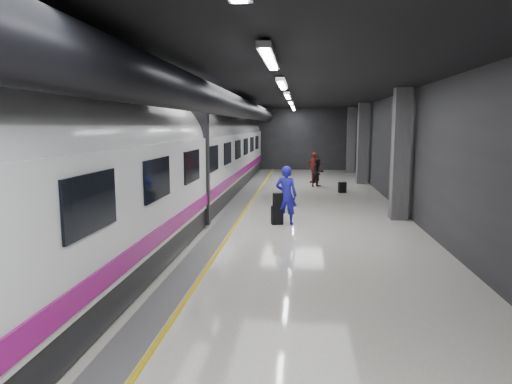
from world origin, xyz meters
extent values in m
plane|color=silver|center=(0.00, 0.00, 0.00)|extent=(40.00, 40.00, 0.00)
cube|color=black|center=(0.00, 0.00, 4.50)|extent=(10.00, 40.00, 0.02)
cube|color=#28282B|center=(0.00, 20.00, 2.25)|extent=(10.00, 0.02, 4.50)
cube|color=#28282B|center=(-5.00, 0.00, 2.25)|extent=(0.02, 40.00, 4.50)
cube|color=#28282B|center=(5.00, 0.00, 2.25)|extent=(0.02, 40.00, 4.50)
cube|color=slate|center=(-1.35, 0.00, 0.01)|extent=(0.65, 39.80, 0.01)
cube|color=yellow|center=(-0.95, 0.00, 0.01)|extent=(0.10, 39.80, 0.01)
cylinder|color=black|center=(-1.30, 0.00, 3.95)|extent=(0.80, 38.00, 0.80)
cube|color=silver|center=(0.60, -6.00, 4.40)|extent=(0.22, 2.60, 0.10)
cube|color=silver|center=(0.60, -1.00, 4.40)|extent=(0.22, 2.60, 0.10)
cube|color=silver|center=(0.60, 4.00, 4.40)|extent=(0.22, 2.60, 0.10)
cube|color=silver|center=(0.60, 9.00, 4.40)|extent=(0.22, 2.60, 0.10)
cube|color=silver|center=(0.60, 14.00, 4.40)|extent=(0.22, 2.60, 0.10)
cube|color=silver|center=(0.60, 18.00, 4.40)|extent=(0.22, 2.60, 0.10)
cube|color=#515154|center=(4.55, 2.00, 2.25)|extent=(0.55, 0.55, 4.50)
cube|color=#515154|center=(4.55, 12.00, 2.25)|extent=(0.55, 0.55, 4.50)
cube|color=#515154|center=(4.55, 18.00, 2.25)|extent=(0.55, 0.55, 4.50)
cube|color=black|center=(-3.25, 0.00, 0.35)|extent=(2.80, 38.00, 0.60)
cube|color=white|center=(-3.25, 0.00, 1.75)|extent=(2.90, 38.00, 2.20)
cylinder|color=white|center=(-3.25, 0.00, 2.70)|extent=(2.80, 38.00, 2.80)
cube|color=#940D73|center=(-1.78, 0.00, 0.95)|extent=(0.04, 38.00, 0.35)
cube|color=black|center=(-3.25, 0.00, 2.00)|extent=(3.05, 0.25, 3.80)
cube|color=black|center=(-1.78, -8.00, 2.15)|extent=(0.05, 1.60, 0.85)
cube|color=black|center=(-1.78, -5.00, 2.15)|extent=(0.05, 1.60, 0.85)
cube|color=black|center=(-1.78, -2.00, 2.15)|extent=(0.05, 1.60, 0.85)
cube|color=black|center=(-1.78, 1.00, 2.15)|extent=(0.05, 1.60, 0.85)
cube|color=black|center=(-1.78, 4.00, 2.15)|extent=(0.05, 1.60, 0.85)
cube|color=black|center=(-1.78, 7.00, 2.15)|extent=(0.05, 1.60, 0.85)
cube|color=black|center=(-1.78, 10.00, 2.15)|extent=(0.05, 1.60, 0.85)
cube|color=black|center=(-1.78, 13.00, 2.15)|extent=(0.05, 1.60, 0.85)
cube|color=black|center=(-1.78, 16.00, 2.15)|extent=(0.05, 1.60, 0.85)
imported|color=#1B21CA|center=(0.68, 0.78, 0.97)|extent=(0.78, 0.58, 1.94)
cube|color=black|center=(0.40, 0.72, 0.31)|extent=(0.43, 0.34, 0.61)
cube|color=black|center=(0.41, 0.69, 0.83)|extent=(0.35, 0.23, 0.44)
imported|color=black|center=(2.06, 10.40, 0.76)|extent=(0.93, 0.91, 1.52)
imported|color=maroon|center=(1.89, 12.13, 0.87)|extent=(1.08, 0.93, 1.75)
cube|color=black|center=(3.17, 8.26, 0.26)|extent=(0.41, 0.33, 0.52)
camera|label=1|loc=(1.17, -14.08, 3.23)|focal=32.00mm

